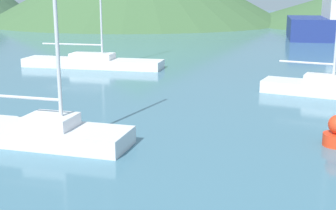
% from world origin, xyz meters
% --- Properties ---
extents(sailboat_inner, '(5.79, 2.91, 8.10)m').
position_xyz_m(sailboat_inner, '(6.32, 22.24, 0.42)').
color(sailboat_inner, silver).
rests_on(sailboat_inner, ground_plane).
extents(sailboat_middle, '(9.00, 1.91, 10.01)m').
position_xyz_m(sailboat_middle, '(-7.13, 27.65, 0.39)').
color(sailboat_middle, white).
rests_on(sailboat_middle, ground_plane).
extents(sailboat_outer, '(5.15, 2.07, 7.45)m').
position_xyz_m(sailboat_outer, '(-2.86, 12.93, 0.41)').
color(sailboat_outer, silver).
rests_on(sailboat_outer, ground_plane).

